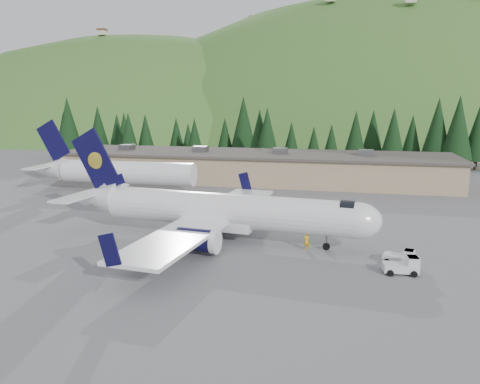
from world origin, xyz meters
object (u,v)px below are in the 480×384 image
Objects in this scene: terminal_building at (253,166)px; ramp_worker at (306,241)px; second_airliner at (111,171)px; baggage_tug_b at (401,257)px; airliner at (218,211)px; baggage_tug_a at (404,266)px.

terminal_building reaches higher than ramp_worker.
baggage_tug_b is (41.90, -25.57, -2.71)m from second_airliner.
second_airliner is 25.55m from terminal_building.
ramp_worker is at bearing -3.06° from airliner.
second_airliner is 40.74m from ramp_worker.
terminal_building is at bearing 101.80° from airliner.
baggage_tug_b is at bearing -62.12° from terminal_building.
baggage_tug_b is 47.07m from terminal_building.
airliner is at bearing -48.65° from ramp_worker.
terminal_building is (-4.01, 37.90, -0.42)m from airliner.
airliner reaches higher than baggage_tug_a.
airliner reaches higher than baggage_tug_b.
baggage_tug_b is (17.98, -3.67, -2.42)m from airliner.
airliner is at bearing -42.47° from second_airliner.
baggage_tug_a is 2.52m from baggage_tug_b.
ramp_worker is (9.37, -1.45, -2.15)m from airliner.
terminal_building is (-21.99, 41.57, 2.01)m from baggage_tug_b.
baggage_tug_b is 0.04× the size of terminal_building.
airliner is 1.25× the size of second_airliner.
airliner reaches higher than terminal_building.
baggage_tug_b is at bearing -31.39° from second_airliner.
airliner is 18.51m from baggage_tug_b.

